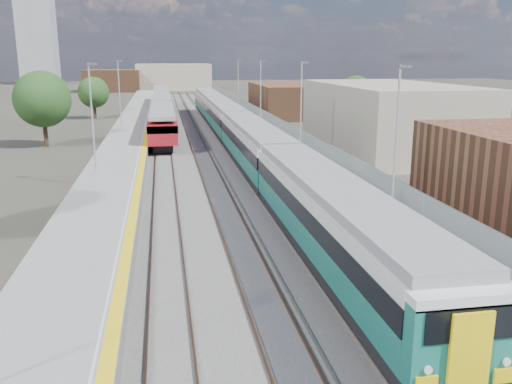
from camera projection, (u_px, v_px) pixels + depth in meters
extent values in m
plane|color=#47443A|center=(218.00, 147.00, 55.23)|extent=(320.00, 320.00, 0.00)
cube|color=#565451|center=(194.00, 143.00, 57.25)|extent=(10.50, 155.00, 0.06)
cube|color=#4C3323|center=(220.00, 138.00, 60.12)|extent=(0.07, 160.00, 0.14)
cube|color=#4C3323|center=(233.00, 138.00, 60.35)|extent=(0.07, 160.00, 0.14)
cube|color=#4C3323|center=(189.00, 139.00, 59.54)|extent=(0.07, 160.00, 0.14)
cube|color=#4C3323|center=(202.00, 139.00, 59.78)|extent=(0.07, 160.00, 0.14)
cube|color=#4C3323|center=(156.00, 140.00, 58.96)|extent=(0.07, 160.00, 0.14)
cube|color=#4C3323|center=(170.00, 139.00, 59.20)|extent=(0.07, 160.00, 0.14)
cube|color=gray|center=(217.00, 138.00, 60.06)|extent=(0.08, 160.00, 0.10)
cube|color=gray|center=(205.00, 139.00, 59.83)|extent=(0.08, 160.00, 0.10)
cube|color=slate|center=(264.00, 137.00, 58.37)|extent=(4.70, 155.00, 1.00)
cube|color=gray|center=(264.00, 132.00, 58.24)|extent=(4.70, 155.00, 0.03)
cube|color=yellow|center=(245.00, 133.00, 57.89)|extent=(0.40, 155.00, 0.01)
cube|color=gray|center=(284.00, 126.00, 58.46)|extent=(0.06, 155.00, 1.20)
cylinder|color=#9EA0A3|center=(396.00, 138.00, 28.39)|extent=(0.12, 0.12, 7.50)
cube|color=#4C4C4F|center=(405.00, 67.00, 27.55)|extent=(0.70, 0.18, 0.14)
cylinder|color=#9EA0A3|center=(301.00, 105.00, 47.51)|extent=(0.12, 0.12, 7.50)
cube|color=#4C4C4F|center=(305.00, 62.00, 46.67)|extent=(0.70, 0.18, 0.14)
cylinder|color=#9EA0A3|center=(261.00, 91.00, 66.63)|extent=(0.12, 0.12, 7.50)
cube|color=#4C4C4F|center=(263.00, 61.00, 65.79)|extent=(0.70, 0.18, 0.14)
cylinder|color=#9EA0A3|center=(238.00, 84.00, 85.75)|extent=(0.12, 0.12, 7.50)
cube|color=#4C4C4F|center=(240.00, 60.00, 84.91)|extent=(0.70, 0.18, 0.14)
cube|color=slate|center=(128.00, 140.00, 56.01)|extent=(4.30, 155.00, 1.00)
cube|color=gray|center=(128.00, 135.00, 55.89)|extent=(4.30, 155.00, 0.03)
cube|color=yellow|center=(147.00, 135.00, 56.20)|extent=(0.45, 155.00, 0.01)
cube|color=silver|center=(143.00, 135.00, 56.14)|extent=(0.08, 155.00, 0.01)
cylinder|color=#9EA0A3|center=(92.00, 119.00, 37.10)|extent=(0.12, 0.12, 7.50)
cube|color=#4C4C4F|center=(92.00, 64.00, 36.26)|extent=(0.70, 0.18, 0.14)
cylinder|color=#9EA0A3|center=(119.00, 94.00, 61.96)|extent=(0.12, 0.12, 7.50)
cube|color=#4C4C4F|center=(120.00, 61.00, 61.11)|extent=(0.70, 0.18, 0.14)
cube|color=#A09580|center=(387.00, 117.00, 52.31)|extent=(11.00, 22.00, 6.40)
cube|color=brown|center=(283.00, 100.00, 83.56)|extent=(8.00, 18.00, 4.80)
cube|color=#A09580|center=(174.00, 77.00, 149.66)|extent=(20.00, 14.00, 7.00)
cube|color=brown|center=(113.00, 81.00, 142.41)|extent=(14.00, 12.00, 5.60)
cube|color=gray|center=(36.00, 22.00, 176.81)|extent=(11.00, 11.00, 40.00)
cube|color=black|center=(332.00, 249.00, 23.16)|extent=(2.77, 19.83, 0.47)
cube|color=#13655B|center=(333.00, 231.00, 22.96)|extent=(2.87, 19.83, 1.16)
cube|color=black|center=(334.00, 211.00, 22.74)|extent=(2.93, 19.83, 0.79)
cube|color=silver|center=(334.00, 196.00, 22.59)|extent=(2.87, 19.83, 0.49)
cube|color=gray|center=(335.00, 186.00, 22.48)|extent=(2.54, 19.83, 0.41)
cube|color=black|center=(254.00, 161.00, 42.60)|extent=(2.77, 19.83, 0.47)
cube|color=#13655B|center=(254.00, 151.00, 42.40)|extent=(2.87, 19.83, 1.16)
cube|color=black|center=(254.00, 140.00, 42.18)|extent=(2.93, 19.83, 0.79)
cube|color=silver|center=(254.00, 132.00, 42.02)|extent=(2.87, 19.83, 0.49)
cube|color=gray|center=(254.00, 126.00, 41.92)|extent=(2.54, 19.83, 0.41)
cube|color=black|center=(224.00, 129.00, 62.03)|extent=(2.77, 19.83, 0.47)
cube|color=#13655B|center=(224.00, 122.00, 61.83)|extent=(2.87, 19.83, 1.16)
cube|color=black|center=(224.00, 114.00, 61.61)|extent=(2.93, 19.83, 0.79)
cube|color=silver|center=(224.00, 108.00, 61.46)|extent=(2.87, 19.83, 0.49)
cube|color=gray|center=(224.00, 104.00, 61.35)|extent=(2.54, 19.83, 0.41)
cube|color=black|center=(209.00, 111.00, 81.47)|extent=(2.77, 19.83, 0.47)
cube|color=#13655B|center=(209.00, 106.00, 81.27)|extent=(2.87, 19.83, 1.16)
cube|color=black|center=(209.00, 100.00, 81.05)|extent=(2.93, 19.83, 0.79)
cube|color=silver|center=(209.00, 96.00, 80.89)|extent=(2.87, 19.83, 0.49)
cube|color=gray|center=(209.00, 93.00, 80.79)|extent=(2.54, 19.83, 0.41)
cube|color=#13655B|center=(462.00, 342.00, 13.13)|extent=(2.85, 0.61, 2.14)
cube|color=black|center=(471.00, 325.00, 12.68)|extent=(2.34, 0.06, 0.81)
cube|color=yellow|center=(470.00, 354.00, 12.79)|extent=(1.07, 0.10, 2.14)
cube|color=black|center=(163.00, 138.00, 58.02)|extent=(1.86, 15.83, 0.65)
cube|color=maroon|center=(162.00, 123.00, 57.64)|extent=(2.75, 18.63, 1.96)
cube|color=black|center=(162.00, 119.00, 57.52)|extent=(2.80, 18.63, 0.69)
cube|color=gray|center=(162.00, 109.00, 57.28)|extent=(2.45, 18.63, 0.39)
cube|color=black|center=(162.00, 118.00, 76.30)|extent=(1.86, 15.83, 0.65)
cube|color=maroon|center=(162.00, 107.00, 75.93)|extent=(2.75, 18.63, 1.96)
cube|color=black|center=(162.00, 104.00, 75.81)|extent=(2.80, 18.63, 0.69)
cube|color=gray|center=(161.00, 97.00, 75.57)|extent=(2.45, 18.63, 0.39)
cube|color=black|center=(162.00, 106.00, 94.59)|extent=(1.86, 15.83, 0.65)
cube|color=maroon|center=(161.00, 97.00, 94.21)|extent=(2.75, 18.63, 1.96)
cube|color=black|center=(161.00, 95.00, 94.09)|extent=(2.80, 18.63, 0.69)
cube|color=gray|center=(161.00, 89.00, 93.86)|extent=(2.45, 18.63, 0.39)
cylinder|color=#382619|center=(46.00, 134.00, 54.83)|extent=(0.44, 0.44, 2.65)
sphere|color=#1F4018|center=(42.00, 99.00, 53.99)|extent=(5.60, 5.60, 5.60)
cylinder|color=#382619|center=(95.00, 111.00, 79.80)|extent=(0.44, 0.44, 2.13)
sphere|color=#1F4018|center=(94.00, 92.00, 79.12)|extent=(4.49, 4.49, 4.49)
cylinder|color=#382619|center=(355.00, 115.00, 74.27)|extent=(0.44, 0.44, 2.25)
sphere|color=#1F4018|center=(356.00, 93.00, 73.55)|extent=(4.76, 4.76, 4.76)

